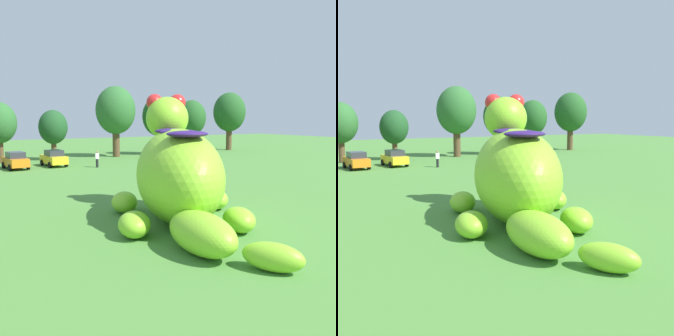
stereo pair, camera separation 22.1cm
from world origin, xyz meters
The scene contains 12 objects.
ground_plane centered at (0.00, 0.00, 0.00)m, with size 160.00×160.00×0.00m, color #4C8438.
giant_inflatable_creature centered at (-1.14, 0.31, 2.33)m, with size 8.04×12.78×6.37m.
car_orange centered at (-5.08, 24.90, 0.86)m, with size 2.28×4.26×1.72m.
car_yellow centered at (-1.22, 25.31, 0.86)m, with size 2.25×4.25×1.72m.
tree_centre centered at (0.22, 31.30, 3.93)m, with size 3.38×3.38×6.01m.
tree_centre_right centered at (8.31, 31.43, 5.99)m, with size 5.16×5.16×9.16m.
tree_mid_right centered at (14.67, 31.46, 5.23)m, with size 4.50×4.50×7.99m.
tree_right centered at (21.55, 33.56, 5.08)m, with size 4.38×4.38×7.77m.
tree_far_right centered at (28.21, 32.80, 5.93)m, with size 5.11×5.11×9.07m.
spectator_near_inflatable centered at (4.75, 10.41, 0.85)m, with size 0.38×0.26×1.71m.
spectator_mid_field centered at (2.96, 9.13, 0.85)m, with size 0.38×0.26×1.71m.
spectator_by_cars centered at (2.39, 22.09, 0.85)m, with size 0.38×0.26×1.71m.
Camera 1 is at (-10.63, -15.14, 4.98)m, focal length 40.65 mm.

